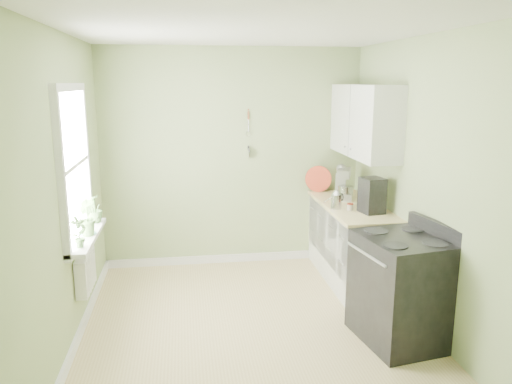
{
  "coord_description": "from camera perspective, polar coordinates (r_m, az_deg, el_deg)",
  "views": [
    {
      "loc": [
        -0.61,
        -4.31,
        2.28
      ],
      "look_at": [
        0.11,
        0.55,
        1.19
      ],
      "focal_mm": 35.0,
      "sensor_mm": 36.0,
      "label": 1
    }
  ],
  "objects": [
    {
      "name": "red_tray",
      "position": [
        6.37,
        7.14,
        1.5
      ],
      "size": [
        0.34,
        0.15,
        0.33
      ],
      "primitive_type": "cylinder",
      "rotation": [
        1.45,
        0.0,
        -0.3
      ],
      "color": "#AE3822",
      "rests_on": "countertop"
    },
    {
      "name": "plant_b",
      "position": [
        4.82,
        -18.82,
        -2.78
      ],
      "size": [
        0.23,
        0.24,
        0.33
      ],
      "primitive_type": "imported",
      "rotation": [
        0.0,
        0.0,
        2.16
      ],
      "color": "#40632F",
      "rests_on": "window_sill"
    },
    {
      "name": "ceiling",
      "position": [
        4.37,
        -0.42,
        18.12
      ],
      "size": [
        3.2,
        3.6,
        0.02
      ],
      "primitive_type": "cube",
      "color": "white",
      "rests_on": "wall_back"
    },
    {
      "name": "radiator",
      "position": [
        4.96,
        -18.91,
        -8.63
      ],
      "size": [
        0.12,
        0.5,
        0.35
      ],
      "primitive_type": "cube",
      "color": "white",
      "rests_on": "wall_left"
    },
    {
      "name": "window",
      "position": [
        4.77,
        -20.16,
        2.89
      ],
      "size": [
        0.06,
        1.14,
        1.44
      ],
      "color": "white",
      "rests_on": "wall_left"
    },
    {
      "name": "wall_right",
      "position": [
        4.93,
        18.47,
        0.95
      ],
      "size": [
        0.02,
        3.6,
        2.7
      ],
      "primitive_type": "cube",
      "color": "#A0B279",
      "rests_on": "floor"
    },
    {
      "name": "wall_utensils",
      "position": [
        6.18,
        -0.86,
        5.83
      ],
      "size": [
        0.02,
        0.14,
        0.58
      ],
      "color": "beige",
      "rests_on": "wall_back"
    },
    {
      "name": "base_cabinets",
      "position": [
        5.93,
        10.84,
        -5.87
      ],
      "size": [
        0.6,
        1.6,
        0.87
      ],
      "primitive_type": "cube",
      "color": "white",
      "rests_on": "floor"
    },
    {
      "name": "stand_mixer",
      "position": [
        6.04,
        9.98,
        0.84
      ],
      "size": [
        0.3,
        0.37,
        0.4
      ],
      "color": "#B2B2B7",
      "rests_on": "countertop"
    },
    {
      "name": "jar",
      "position": [
        5.53,
        10.7,
        -1.66
      ],
      "size": [
        0.07,
        0.07,
        0.08
      ],
      "color": "beige",
      "rests_on": "countertop"
    },
    {
      "name": "floor",
      "position": [
        4.92,
        -0.36,
        -15.29
      ],
      "size": [
        3.2,
        3.6,
        0.02
      ],
      "primitive_type": "cube",
      "color": "tan",
      "rests_on": "ground"
    },
    {
      "name": "coffee_maker",
      "position": [
        5.45,
        13.09,
        -0.48
      ],
      "size": [
        0.26,
        0.27,
        0.38
      ],
      "color": "black",
      "rests_on": "countertop"
    },
    {
      "name": "countertop",
      "position": [
        5.8,
        10.93,
        -1.61
      ],
      "size": [
        0.64,
        1.6,
        0.04
      ],
      "primitive_type": "cube",
      "color": "beige",
      "rests_on": "base_cabinets"
    },
    {
      "name": "kettle",
      "position": [
        5.56,
        9.15,
        -0.86
      ],
      "size": [
        0.2,
        0.12,
        0.21
      ],
      "color": "silver",
      "rests_on": "countertop"
    },
    {
      "name": "window_sill",
      "position": [
        4.9,
        -18.73,
        -4.81
      ],
      "size": [
        0.18,
        1.14,
        0.04
      ],
      "primitive_type": "cube",
      "color": "white",
      "rests_on": "wall_left"
    },
    {
      "name": "plant_c",
      "position": [
        5.24,
        -17.98,
        -1.8
      ],
      "size": [
        0.18,
        0.18,
        0.29
      ],
      "primitive_type": "imported",
      "rotation": [
        0.0,
        0.0,
        4.56
      ],
      "color": "#40632F",
      "rests_on": "window_sill"
    },
    {
      "name": "wall_left",
      "position": [
        4.52,
        -21.05,
        -0.25
      ],
      "size": [
        0.02,
        3.6,
        2.7
      ],
      "primitive_type": "cube",
      "color": "#A0B279",
      "rests_on": "floor"
    },
    {
      "name": "upper_cabinets",
      "position": [
        5.79,
        12.27,
        7.94
      ],
      "size": [
        0.35,
        1.4,
        0.8
      ],
      "primitive_type": "cube",
      "color": "white",
      "rests_on": "wall_right"
    },
    {
      "name": "stove",
      "position": [
        4.69,
        16.3,
        -10.53
      ],
      "size": [
        0.81,
        0.89,
        1.09
      ],
      "color": "black",
      "rests_on": "floor"
    },
    {
      "name": "plant_a",
      "position": [
        4.49,
        -19.6,
        -4.33
      ],
      "size": [
        0.17,
        0.18,
        0.28
      ],
      "primitive_type": "imported",
      "rotation": [
        0.0,
        0.0,
        0.93
      ],
      "color": "#40632F",
      "rests_on": "window_sill"
    },
    {
      "name": "wall_back",
      "position": [
        6.22,
        -2.72,
        3.86
      ],
      "size": [
        3.2,
        0.02,
        2.7
      ],
      "primitive_type": "cube",
      "color": "#A0B279",
      "rests_on": "floor"
    }
  ]
}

